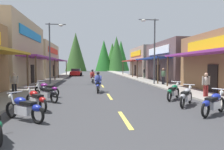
{
  "coord_description": "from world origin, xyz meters",
  "views": [
    {
      "loc": [
        -1.33,
        0.05,
        2.03
      ],
      "look_at": [
        1.47,
        23.1,
        0.86
      ],
      "focal_mm": 30.79,
      "sensor_mm": 36.0,
      "label": 1
    }
  ],
  "objects_px": {
    "motorcycle_parked_left_1": "(24,108)",
    "pedestrian_browsing": "(144,72)",
    "motorcycle_parked_left_4": "(47,89)",
    "rider_cruising_trailing": "(92,77)",
    "motorcycle_parked_left_3": "(46,93)",
    "pedestrian_by_shop": "(14,82)",
    "rider_cruising_lead": "(98,84)",
    "streetlamp_left": "(53,45)",
    "motorcycle_parked_right_2": "(186,96)",
    "motorcycle_parked_right_1": "(214,103)",
    "streetlamp_right": "(152,43)",
    "motorcycle_parked_right_3": "(173,91)",
    "parked_car_curbside": "(76,72)",
    "motorcycle_parked_left_2": "(36,99)",
    "pedestrian_strolling": "(206,84)",
    "pedestrian_waiting": "(163,75)"
  },
  "relations": [
    {
      "from": "streetlamp_right",
      "to": "motorcycle_parked_right_3",
      "type": "height_order",
      "value": "streetlamp_right"
    },
    {
      "from": "parked_car_curbside",
      "to": "pedestrian_waiting",
      "type": "bearing_deg",
      "value": -150.36
    },
    {
      "from": "motorcycle_parked_left_1",
      "to": "parked_car_curbside",
      "type": "bearing_deg",
      "value": -53.3
    },
    {
      "from": "motorcycle_parked_left_2",
      "to": "motorcycle_parked_right_1",
      "type": "bearing_deg",
      "value": -140.98
    },
    {
      "from": "streetlamp_right",
      "to": "pedestrian_browsing",
      "type": "relative_size",
      "value": 3.93
    },
    {
      "from": "motorcycle_parked_right_1",
      "to": "pedestrian_waiting",
      "type": "xyz_separation_m",
      "value": [
        2.33,
        11.18,
        0.54
      ]
    },
    {
      "from": "motorcycle_parked_right_1",
      "to": "pedestrian_by_shop",
      "type": "distance_m",
      "value": 11.99
    },
    {
      "from": "motorcycle_parked_left_3",
      "to": "streetlamp_left",
      "type": "bearing_deg",
      "value": -38.87
    },
    {
      "from": "pedestrian_by_shop",
      "to": "pedestrian_waiting",
      "type": "xyz_separation_m",
      "value": [
        12.46,
        4.77,
        0.15
      ]
    },
    {
      "from": "streetlamp_right",
      "to": "streetlamp_left",
      "type": "bearing_deg",
      "value": 170.4
    },
    {
      "from": "rider_cruising_trailing",
      "to": "streetlamp_left",
      "type": "bearing_deg",
      "value": 104.39
    },
    {
      "from": "rider_cruising_trailing",
      "to": "motorcycle_parked_right_1",
      "type": "bearing_deg",
      "value": -165.82
    },
    {
      "from": "rider_cruising_trailing",
      "to": "pedestrian_strolling",
      "type": "relative_size",
      "value": 1.36
    },
    {
      "from": "motorcycle_parked_left_1",
      "to": "pedestrian_browsing",
      "type": "distance_m",
      "value": 22.89
    },
    {
      "from": "motorcycle_parked_right_1",
      "to": "motorcycle_parked_left_2",
      "type": "height_order",
      "value": "same"
    },
    {
      "from": "streetlamp_right",
      "to": "motorcycle_parked_right_2",
      "type": "height_order",
      "value": "streetlamp_right"
    },
    {
      "from": "streetlamp_right",
      "to": "pedestrian_strolling",
      "type": "bearing_deg",
      "value": -84.71
    },
    {
      "from": "streetlamp_left",
      "to": "streetlamp_right",
      "type": "height_order",
      "value": "streetlamp_right"
    },
    {
      "from": "motorcycle_parked_left_4",
      "to": "rider_cruising_lead",
      "type": "xyz_separation_m",
      "value": [
        3.4,
        1.65,
        0.17
      ]
    },
    {
      "from": "motorcycle_parked_left_3",
      "to": "rider_cruising_lead",
      "type": "relative_size",
      "value": 0.76
    },
    {
      "from": "streetlamp_left",
      "to": "pedestrian_strolling",
      "type": "xyz_separation_m",
      "value": [
        10.88,
        -9.8,
        -3.25
      ]
    },
    {
      "from": "motorcycle_parked_right_3",
      "to": "motorcycle_parked_left_2",
      "type": "height_order",
      "value": "same"
    },
    {
      "from": "motorcycle_parked_right_3",
      "to": "motorcycle_parked_left_3",
      "type": "height_order",
      "value": "same"
    },
    {
      "from": "pedestrian_strolling",
      "to": "motorcycle_parked_left_4",
      "type": "bearing_deg",
      "value": -109.77
    },
    {
      "from": "motorcycle_parked_right_2",
      "to": "rider_cruising_trailing",
      "type": "relative_size",
      "value": 0.78
    },
    {
      "from": "pedestrian_by_shop",
      "to": "pedestrian_browsing",
      "type": "xyz_separation_m",
      "value": [
        13.17,
        13.93,
        0.12
      ]
    },
    {
      "from": "motorcycle_parked_left_4",
      "to": "rider_cruising_trailing",
      "type": "bearing_deg",
      "value": -74.54
    },
    {
      "from": "motorcycle_parked_right_1",
      "to": "motorcycle_parked_right_2",
      "type": "relative_size",
      "value": 1.11
    },
    {
      "from": "motorcycle_parked_left_4",
      "to": "rider_cruising_trailing",
      "type": "distance_m",
      "value": 9.81
    },
    {
      "from": "motorcycle_parked_left_4",
      "to": "pedestrian_browsing",
      "type": "relative_size",
      "value": 1.07
    },
    {
      "from": "motorcycle_parked_right_3",
      "to": "pedestrian_by_shop",
      "type": "bearing_deg",
      "value": 116.04
    },
    {
      "from": "streetlamp_left",
      "to": "pedestrian_by_shop",
      "type": "distance_m",
      "value": 7.92
    },
    {
      "from": "motorcycle_parked_right_3",
      "to": "rider_cruising_trailing",
      "type": "xyz_separation_m",
      "value": [
        -4.58,
        11.28,
        0.17
      ]
    },
    {
      "from": "streetlamp_left",
      "to": "pedestrian_by_shop",
      "type": "xyz_separation_m",
      "value": [
        -1.31,
        -7.1,
        -3.28
      ]
    },
    {
      "from": "pedestrian_browsing",
      "to": "pedestrian_waiting",
      "type": "height_order",
      "value": "pedestrian_waiting"
    },
    {
      "from": "motorcycle_parked_right_3",
      "to": "motorcycle_parked_left_2",
      "type": "xyz_separation_m",
      "value": [
        -7.39,
        -1.8,
        0.0
      ]
    },
    {
      "from": "parked_car_curbside",
      "to": "motorcycle_parked_left_3",
      "type": "bearing_deg",
      "value": -177.33
    },
    {
      "from": "pedestrian_by_shop",
      "to": "pedestrian_browsing",
      "type": "bearing_deg",
      "value": 137.12
    },
    {
      "from": "motorcycle_parked_left_2",
      "to": "pedestrian_browsing",
      "type": "xyz_separation_m",
      "value": [
        10.53,
        18.59,
        0.51
      ]
    },
    {
      "from": "streetlamp_right",
      "to": "pedestrian_strolling",
      "type": "distance_m",
      "value": 8.82
    },
    {
      "from": "motorcycle_parked_left_3",
      "to": "pedestrian_by_shop",
      "type": "distance_m",
      "value": 3.79
    },
    {
      "from": "pedestrian_browsing",
      "to": "pedestrian_waiting",
      "type": "xyz_separation_m",
      "value": [
        -0.71,
        -9.16,
        0.03
      ]
    },
    {
      "from": "streetlamp_right",
      "to": "pedestrian_waiting",
      "type": "bearing_deg",
      "value": -30.85
    },
    {
      "from": "pedestrian_strolling",
      "to": "motorcycle_parked_left_1",
      "type": "bearing_deg",
      "value": -77.92
    },
    {
      "from": "motorcycle_parked_right_2",
      "to": "pedestrian_browsing",
      "type": "bearing_deg",
      "value": 31.52
    },
    {
      "from": "motorcycle_parked_left_4",
      "to": "parked_car_curbside",
      "type": "xyz_separation_m",
      "value": [
        0.27,
        24.91,
        0.2
      ]
    },
    {
      "from": "motorcycle_parked_left_1",
      "to": "motorcycle_parked_left_2",
      "type": "bearing_deg",
      "value": -51.81
    },
    {
      "from": "streetlamp_left",
      "to": "streetlamp_right",
      "type": "xyz_separation_m",
      "value": [
        10.13,
        -1.71,
        0.18
      ]
    },
    {
      "from": "motorcycle_parked_right_3",
      "to": "motorcycle_parked_left_4",
      "type": "bearing_deg",
      "value": 117.5
    },
    {
      "from": "rider_cruising_lead",
      "to": "pedestrian_by_shop",
      "type": "distance_m",
      "value": 5.79
    }
  ]
}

